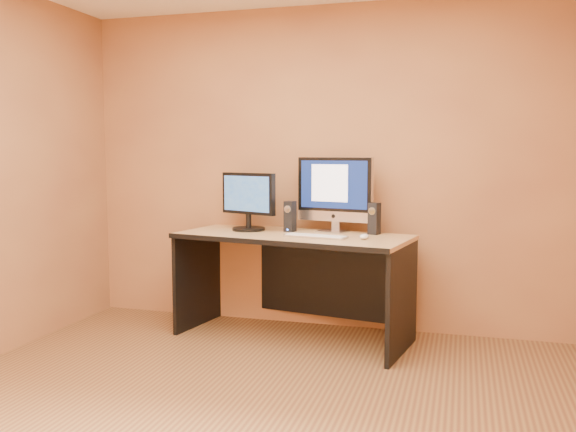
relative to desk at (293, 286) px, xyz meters
The scene contains 11 objects.
floor 1.62m from the desk, 85.76° to the right, with size 4.00×4.00×0.00m, color brown.
walls 1.81m from the desk, 85.76° to the right, with size 4.00×4.00×2.60m, color #A57142, non-canonical shape.
desk is the anchor object (origin of this frame).
imac 0.78m from the desk, 39.18° to the left, with size 0.62×0.23×0.60m, color #B2B1B5, non-canonical shape.
second_monitor 0.76m from the desk, 162.15° to the left, with size 0.52×0.26×0.46m, color black, non-canonical shape.
speaker_left 0.55m from the desk, 113.39° to the left, with size 0.07×0.08×0.24m, color black, non-canonical shape.
speaker_right 0.81m from the desk, 15.99° to the left, with size 0.07×0.08×0.24m, color black, non-canonical shape.
keyboard 0.48m from the desk, 31.10° to the right, with size 0.47×0.13×0.02m, color #B8B8BD.
mouse 0.71m from the desk, 10.52° to the right, with size 0.06×0.11×0.04m, color white.
cable_a 0.56m from the desk, 47.84° to the left, with size 0.01×0.01×0.24m, color black.
cable_b 0.55m from the desk, 57.03° to the left, with size 0.01×0.01×0.20m, color black.
Camera 1 is at (1.13, -2.86, 1.43)m, focal length 38.00 mm.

